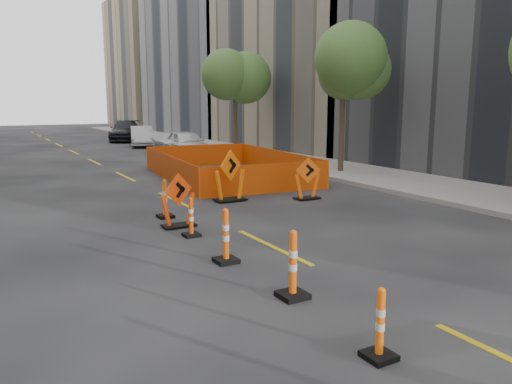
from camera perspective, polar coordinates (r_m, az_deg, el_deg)
ground_plane at (r=8.06m, az=17.27°, el=-13.04°), size 140.00×140.00×0.00m
sidewalk_right at (r=22.54m, az=10.80°, el=2.31°), size 4.00×90.00×0.15m
bld_right_c at (r=36.74m, az=8.71°, el=16.21°), size 12.00×16.00×14.00m
bld_right_d at (r=50.94m, az=-3.28°, el=18.01°), size 12.00×18.00×20.00m
bld_right_e at (r=67.62m, az=-10.43°, el=14.24°), size 12.00×14.00×16.00m
tree_r_b at (r=22.00m, az=9.97°, el=13.77°), size 2.80×2.80×5.95m
tree_r_c at (r=30.39m, az=-2.41°, el=12.90°), size 2.80×2.80×5.95m
channelizer_2 at (r=6.47m, az=14.02°, el=-14.36°), size 0.36×0.36×0.93m
channelizer_3 at (r=8.08m, az=4.25°, el=-8.23°), size 0.45×0.45×1.13m
channelizer_4 at (r=9.80m, az=-3.47°, el=-5.01°), size 0.43×0.43×1.09m
channelizer_5 at (r=11.78m, az=-7.43°, el=-2.85°), size 0.37×0.37×0.94m
channelizer_6 at (r=13.78m, az=-10.37°, el=-0.75°), size 0.42×0.42×1.06m
chevron_sign_left at (r=12.67m, az=-8.88°, el=-0.94°), size 1.05×0.81×1.38m
chevron_sign_center at (r=15.81m, az=-2.98°, el=1.88°), size 1.27×1.06×1.65m
chevron_sign_right at (r=16.20m, az=5.90°, el=1.55°), size 1.03×0.79×1.37m
safety_fence at (r=20.94m, az=-3.49°, el=3.10°), size 5.72×8.76×1.04m
parked_car_near at (r=29.19m, az=-7.98°, el=5.52°), size 2.04×4.56×1.52m
parked_car_mid at (r=36.54m, az=-12.90°, el=6.22°), size 2.58×4.57×1.43m
parked_car_far at (r=41.96m, az=-14.67°, el=6.77°), size 4.05×6.02×1.62m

